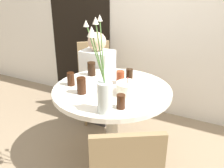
# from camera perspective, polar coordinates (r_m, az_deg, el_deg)

# --- Properties ---
(ground_plane) EXTENTS (16.00, 16.00, 0.00)m
(ground_plane) POSITION_cam_1_polar(r_m,az_deg,el_deg) (2.51, 0.00, -16.09)
(ground_plane) COLOR #89755B
(wall_back) EXTENTS (8.00, 0.05, 2.60)m
(wall_back) POSITION_cam_1_polar(r_m,az_deg,el_deg) (2.96, 10.09, 17.22)
(wall_back) COLOR silver
(wall_back) RESTS_ON ground_plane
(doorway_panel) EXTENTS (0.90, 0.01, 2.05)m
(doorway_panel) POSITION_cam_1_polar(r_m,az_deg,el_deg) (3.42, -7.43, 13.49)
(doorway_panel) COLOR black
(doorway_panel) RESTS_ON ground_plane
(dining_table) EXTENTS (1.02, 1.02, 0.72)m
(dining_table) POSITION_cam_1_polar(r_m,az_deg,el_deg) (2.19, 0.00, -4.09)
(dining_table) COLOR silver
(dining_table) RESTS_ON ground_plane
(chair_left_flank) EXTENTS (0.56, 0.56, 0.90)m
(chair_left_flank) POSITION_cam_1_polar(r_m,az_deg,el_deg) (2.99, -3.79, 1.84)
(chair_left_flank) COLOR #9E896B
(chair_left_flank) RESTS_ON ground_plane
(birthday_cake) EXTENTS (0.19, 0.19, 0.14)m
(birthday_cake) POSITION_cam_1_polar(r_m,az_deg,el_deg) (2.02, 3.59, -1.00)
(birthday_cake) COLOR white
(birthday_cake) RESTS_ON dining_table
(flower_vase) EXTENTS (0.21, 0.21, 0.66)m
(flower_vase) POSITION_cam_1_polar(r_m,az_deg,el_deg) (1.69, -2.04, -0.74)
(flower_vase) COLOR silver
(flower_vase) RESTS_ON dining_table
(side_plate) EXTENTS (0.20, 0.20, 0.01)m
(side_plate) POSITION_cam_1_polar(r_m,az_deg,el_deg) (2.16, 8.10, -0.81)
(side_plate) COLOR silver
(side_plate) RESTS_ON dining_table
(drink_glass_0) EXTENTS (0.08, 0.08, 0.14)m
(drink_glass_0) POSITION_cam_1_polar(r_m,az_deg,el_deg) (2.03, -6.99, -0.36)
(drink_glass_0) COLOR #33190C
(drink_glass_0) RESTS_ON dining_table
(drink_glass_1) EXTENTS (0.07, 0.07, 0.12)m
(drink_glass_1) POSITION_cam_1_polar(r_m,az_deg,el_deg) (2.21, 1.92, 1.53)
(drink_glass_1) COLOR maroon
(drink_glass_1) RESTS_ON dining_table
(drink_glass_2) EXTENTS (0.06, 0.06, 0.11)m
(drink_glass_2) POSITION_cam_1_polar(r_m,az_deg,el_deg) (2.29, 3.99, 2.18)
(drink_glass_2) COLOR black
(drink_glass_2) RESTS_ON dining_table
(drink_glass_3) EXTENTS (0.07, 0.07, 0.12)m
(drink_glass_3) POSITION_cam_1_polar(r_m,az_deg,el_deg) (2.20, -9.38, 1.14)
(drink_glass_3) COLOR #33190C
(drink_glass_3) RESTS_ON dining_table
(drink_glass_4) EXTENTS (0.08, 0.08, 0.13)m
(drink_glass_4) POSITION_cam_1_polar(r_m,az_deg,el_deg) (2.41, -4.70, 3.49)
(drink_glass_4) COLOR black
(drink_glass_4) RESTS_ON dining_table
(drink_glass_5) EXTENTS (0.06, 0.06, 0.11)m
(drink_glass_5) POSITION_cam_1_polar(r_m,az_deg,el_deg) (1.79, 2.05, -4.02)
(drink_glass_5) COLOR #33190C
(drink_glass_5) RESTS_ON dining_table
(person_guest) EXTENTS (0.34, 0.24, 1.06)m
(person_guest) POSITION_cam_1_polar(r_m,az_deg,el_deg) (2.84, -3.23, 0.55)
(person_guest) COLOR #383333
(person_guest) RESTS_ON ground_plane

